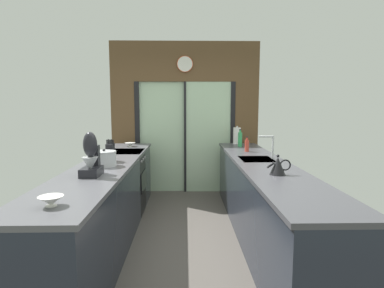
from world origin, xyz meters
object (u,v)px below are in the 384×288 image
Objects in this scene: knife_block at (110,152)px; soap_bottle_near at (247,145)px; mixing_bowl_far at (130,144)px; stand_mixer at (91,159)px; stock_pot at (104,159)px; soap_bottle_far at (240,139)px; kettle at (278,166)px; oven_range at (123,182)px; mixing_bowl_near at (51,201)px; paper_towel_roll at (237,136)px.

knife_block reaches higher than soap_bottle_near.
stand_mixer reaches higher than mixing_bowl_far.
stock_pot is at bearing -90.00° from mixing_bowl_far.
soap_bottle_far is (1.78, -0.02, 0.09)m from mixing_bowl_far.
stock_pot is 1.84m from kettle.
kettle is 0.85× the size of soap_bottle_far.
stand_mixer reaches higher than soap_bottle_near.
kettle is 1.09× the size of soap_bottle_near.
soap_bottle_near is (1.80, -0.07, 0.56)m from oven_range.
mixing_bowl_near is 3.50m from soap_bottle_far.
stock_pot is (0.00, -0.29, -0.03)m from knife_block.
paper_towel_roll reaches higher than stock_pot.
stand_mixer is at bearing -126.52° from paper_towel_roll.
soap_bottle_near is (-0.00, 1.52, 0.00)m from kettle.
stand_mixer reaches higher than mixing_bowl_near.
paper_towel_roll is at bearing 47.30° from stock_pot.
mixing_bowl_far is (-0.00, 3.03, -0.00)m from mixing_bowl_near.
soap_bottle_far is at bearing -0.52° from mixing_bowl_far.
mixing_bowl_far is at bearing -170.62° from paper_towel_roll.
mixing_bowl_near is at bearing -120.60° from soap_bottle_far.
paper_towel_roll is (1.78, 3.32, 0.10)m from mixing_bowl_near.
knife_block is at bearing -137.41° from paper_towel_roll.
soap_bottle_near is 0.78× the size of soap_bottle_far.
soap_bottle_far is (1.78, 1.33, 0.01)m from knife_block.
oven_range is 2.06m from paper_towel_roll.
knife_block is at bearing -88.72° from oven_range.
soap_bottle_far is at bearing 36.69° from knife_block.
stand_mixer is at bearing -139.44° from soap_bottle_near.
mixing_bowl_far is 0.65× the size of stock_pot.
soap_bottle_near is at bearing 30.51° from stock_pot.
soap_bottle_near is (1.78, 1.52, -0.07)m from stand_mixer.
oven_range is at bearing -164.51° from soap_bottle_far.
mixing_bowl_far is 1.64m from stock_pot.
oven_range is at bearing -92.05° from mixing_bowl_far.
stock_pot is at bearing -137.72° from soap_bottle_far.
stand_mixer reaches higher than paper_towel_roll.
stock_pot reaches higher than oven_range.
paper_towel_roll is (-0.00, 0.31, 0.02)m from soap_bottle_far.
stand_mixer is 1.93× the size of soap_bottle_near.
soap_bottle_near is at bearing -90.00° from soap_bottle_far.
paper_towel_roll reaches higher than kettle.
knife_block reaches higher than kettle.
knife_block reaches higher than stock_pot.
knife_block reaches higher than mixing_bowl_far.
paper_towel_roll is at bearing 90.00° from soap_bottle_far.
stand_mixer is at bearing -130.37° from soap_bottle_far.
oven_range is 0.72m from mixing_bowl_far.
stand_mixer is 1.78m from kettle.
knife_block is at bearing -156.97° from soap_bottle_near.
soap_bottle_far is at bearing -90.00° from paper_towel_roll.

